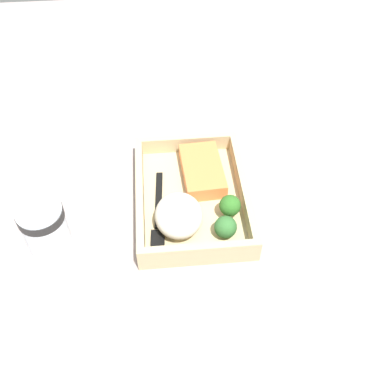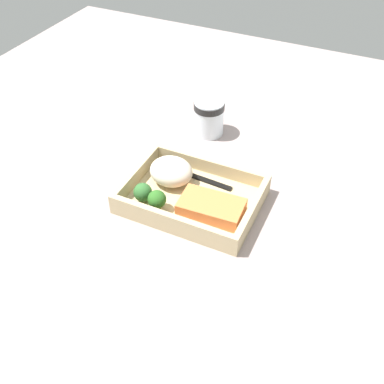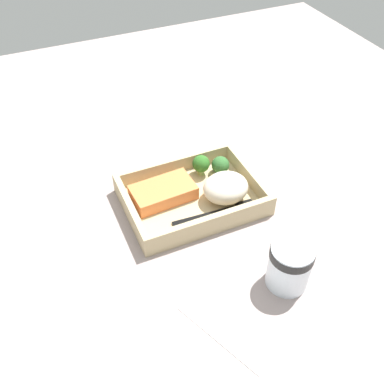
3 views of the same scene
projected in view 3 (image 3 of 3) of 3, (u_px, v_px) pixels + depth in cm
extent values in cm
cube|color=gray|center=(192.00, 206.00, 88.36)|extent=(160.00, 160.00, 2.00)
cube|color=tan|center=(192.00, 200.00, 87.27)|extent=(25.85, 18.81, 1.20)
cube|color=tan|center=(212.00, 223.00, 79.90)|extent=(25.85, 1.20, 3.13)
cube|color=tan|center=(175.00, 165.00, 91.69)|extent=(25.85, 1.20, 3.13)
cube|color=tan|center=(130.00, 210.00, 82.16)|extent=(1.20, 16.41, 3.13)
cube|color=tan|center=(249.00, 175.00, 89.43)|extent=(1.20, 16.41, 3.13)
cube|color=orange|center=(163.00, 192.00, 85.96)|extent=(12.33, 7.53, 2.77)
ellipsoid|color=beige|center=(226.00, 188.00, 84.99)|extent=(8.78, 7.66, 5.31)
cylinder|color=#7D9F56|center=(201.00, 171.00, 91.48)|extent=(1.34, 1.34, 1.70)
sphere|color=#2D6622|center=(201.00, 164.00, 90.24)|extent=(3.53, 3.53, 3.53)
cylinder|color=#79A05D|center=(220.00, 171.00, 92.00)|extent=(1.38, 1.38, 1.02)
sphere|color=#31652D|center=(220.00, 165.00, 90.97)|extent=(3.63, 3.63, 3.63)
cube|color=black|center=(206.00, 216.00, 83.01)|extent=(12.45, 1.90, 0.44)
cube|color=black|center=(245.00, 205.00, 85.00)|extent=(3.54, 2.42, 0.44)
cylinder|color=white|center=(289.00, 266.00, 71.09)|extent=(6.84, 6.84, 8.41)
cylinder|color=black|center=(292.00, 253.00, 69.01)|extent=(7.05, 7.05, 1.51)
cube|color=white|center=(231.00, 325.00, 68.01)|extent=(12.63, 17.29, 0.24)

